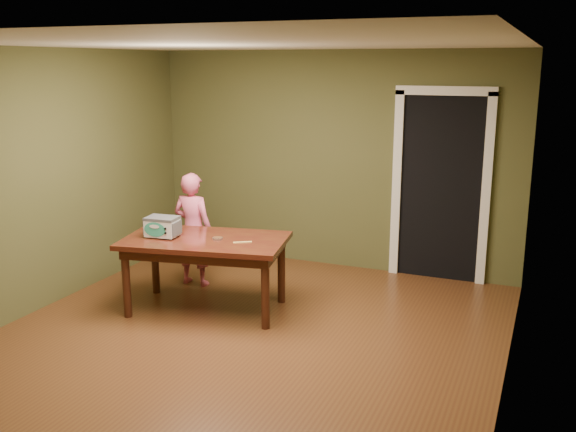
# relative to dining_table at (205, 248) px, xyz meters

# --- Properties ---
(floor) EXTENTS (5.00, 5.00, 0.00)m
(floor) POSITION_rel_dining_table_xyz_m (0.67, -0.58, -0.65)
(floor) COLOR #5A3419
(floor) RESTS_ON ground
(room_shell) EXTENTS (4.52, 5.02, 2.61)m
(room_shell) POSITION_rel_dining_table_xyz_m (0.67, -0.58, 1.06)
(room_shell) COLOR #4C4E29
(room_shell) RESTS_ON ground
(doorway) EXTENTS (1.10, 0.66, 2.25)m
(doorway) POSITION_rel_dining_table_xyz_m (1.97, 2.20, 0.41)
(doorway) COLOR black
(doorway) RESTS_ON ground
(dining_table) EXTENTS (1.74, 1.19, 0.75)m
(dining_table) POSITION_rel_dining_table_xyz_m (0.00, 0.00, 0.00)
(dining_table) COLOR #3C110D
(dining_table) RESTS_ON floor
(toy_oven) EXTENTS (0.35, 0.26, 0.20)m
(toy_oven) POSITION_rel_dining_table_xyz_m (-0.42, -0.12, 0.21)
(toy_oven) COLOR #4C4F54
(toy_oven) RESTS_ON dining_table
(baking_pan) EXTENTS (0.10, 0.10, 0.02)m
(baking_pan) POSITION_rel_dining_table_xyz_m (0.14, 0.01, 0.11)
(baking_pan) COLOR silver
(baking_pan) RESTS_ON dining_table
(spatula) EXTENTS (0.17, 0.12, 0.01)m
(spatula) POSITION_rel_dining_table_xyz_m (0.42, 0.00, 0.10)
(spatula) COLOR #ECCB66
(spatula) RESTS_ON dining_table
(child) EXTENTS (0.47, 0.31, 1.28)m
(child) POSITION_rel_dining_table_xyz_m (-0.51, 0.62, -0.01)
(child) COLOR #DE5B7F
(child) RESTS_ON floor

